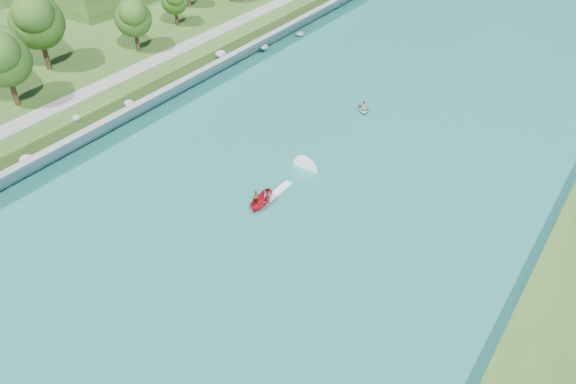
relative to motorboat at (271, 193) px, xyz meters
The scene contains 8 objects.
ground 16.43m from the motorboat, 88.80° to the right, with size 260.00×260.00×0.00m, color #2D5119.
river_water 3.67m from the motorboat, 84.55° to the left, with size 55.00×240.00×0.10m, color #1B6863.
berm_west 49.80m from the motorboat, behind, with size 45.00×240.00×3.50m, color #2D5119.
riprap_bank 25.69m from the motorboat, behind, with size 4.45×236.00×4.48m.
riverside_path 32.48m from the motorboat, behind, with size 3.00×200.00×0.10m, color gray.
trees_west 42.63m from the motorboat, behind, with size 17.92×150.08×13.59m.
motorboat is the anchor object (origin of this frame).
raft 23.98m from the motorboat, 92.66° to the left, with size 3.64×3.79×1.59m.
Camera 1 is at (29.87, -24.15, 38.69)m, focal length 35.00 mm.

